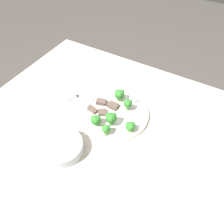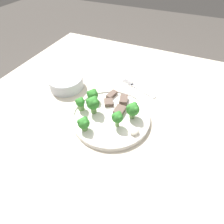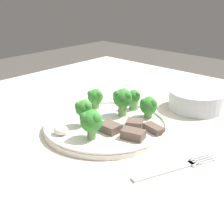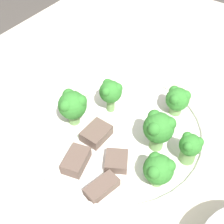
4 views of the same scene
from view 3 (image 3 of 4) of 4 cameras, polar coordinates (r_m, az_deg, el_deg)
name	(u,v)px [view 3 (image 3 of 4)]	position (r m, az deg, el deg)	size (l,w,h in m)	color
table	(139,156)	(0.83, 4.92, -8.03)	(1.17, 0.99, 0.74)	beige
dinner_plate	(106,126)	(0.73, -1.19, -2.51)	(0.29, 0.29, 0.02)	white
fork	(175,168)	(0.60, 11.39, -10.00)	(0.09, 0.18, 0.00)	silver
cream_bowl	(196,101)	(0.88, 15.19, 2.03)	(0.15, 0.15, 0.05)	#B7BCC6
broccoli_floret_near_rim_left	(123,99)	(0.77, 1.96, 2.48)	(0.05, 0.05, 0.07)	#709E56
broccoli_floret_center_left	(134,98)	(0.81, 4.02, 2.64)	(0.03, 0.03, 0.05)	#709E56
broccoli_floret_back_left	(91,121)	(0.65, -3.80, -1.66)	(0.05, 0.05, 0.06)	#709E56
broccoli_floret_front_left	(149,105)	(0.76, 6.69, 1.22)	(0.04, 0.04, 0.05)	#709E56
broccoli_floret_center_back	(95,97)	(0.82, -3.07, 2.81)	(0.04, 0.04, 0.05)	#709E56
broccoli_floret_mid_cluster	(84,109)	(0.71, -5.20, 0.63)	(0.04, 0.04, 0.06)	#709E56
meat_slice_front_slice	(109,127)	(0.69, -0.46, -2.84)	(0.05, 0.04, 0.02)	brown
meat_slice_middle_slice	(133,134)	(0.66, 3.88, -4.09)	(0.05, 0.04, 0.02)	brown
meat_slice_rear_slice	(134,123)	(0.72, 4.12, -2.10)	(0.05, 0.05, 0.02)	brown
meat_slice_edge_slice	(154,129)	(0.70, 7.64, -3.02)	(0.05, 0.03, 0.01)	brown
sauce_dollop	(61,130)	(0.69, -9.34, -3.30)	(0.03, 0.03, 0.02)	silver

